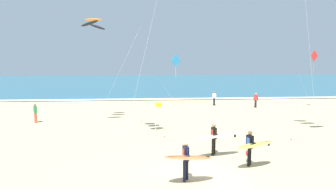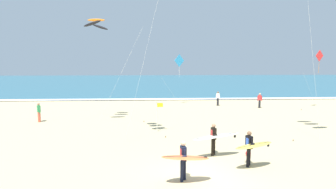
# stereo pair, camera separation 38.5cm
# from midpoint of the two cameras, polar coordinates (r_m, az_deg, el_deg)

# --- Properties ---
(ground_plane) EXTENTS (160.00, 160.00, 0.00)m
(ground_plane) POSITION_cam_midpoint_polar(r_m,az_deg,el_deg) (12.47, 6.66, -16.76)
(ground_plane) COLOR tan
(ocean_water) EXTENTS (160.00, 60.00, 0.08)m
(ocean_water) POSITION_cam_midpoint_polar(r_m,az_deg,el_deg) (65.70, -1.14, 2.56)
(ocean_water) COLOR #2D6075
(ocean_water) RESTS_ON ground
(shoreline_foam) EXTENTS (160.00, 1.41, 0.01)m
(shoreline_foam) POSITION_cam_midpoint_polar(r_m,az_deg,el_deg) (36.17, 0.27, -0.91)
(shoreline_foam) COLOR white
(shoreline_foam) RESTS_ON ocean_water
(surfer_lead) EXTENTS (2.07, 1.08, 1.71)m
(surfer_lead) POSITION_cam_midpoint_polar(r_m,az_deg,el_deg) (11.76, 4.31, -12.73)
(surfer_lead) COLOR black
(surfer_lead) RESTS_ON ground
(surfer_trailing) EXTENTS (2.55, 1.12, 1.71)m
(surfer_trailing) POSITION_cam_midpoint_polar(r_m,az_deg,el_deg) (15.01, 10.25, -8.45)
(surfer_trailing) COLOR black
(surfer_trailing) RESTS_ON ground
(surfer_third) EXTENTS (2.02, 1.16, 1.71)m
(surfer_third) POSITION_cam_midpoint_polar(r_m,az_deg,el_deg) (13.90, 17.32, -9.95)
(surfer_third) COLOR black
(surfer_third) RESTS_ON ground
(kite_arc_amber_near) EXTENTS (4.50, 2.76, 8.28)m
(kite_arc_amber_near) POSITION_cam_midpoint_polar(r_m,az_deg,el_deg) (23.48, -13.89, 13.79)
(kite_arc_amber_near) COLOR black
(kite_arc_amber_near) RESTS_ON ground
(kite_diamond_cobalt_far) EXTENTS (2.64, 1.91, 5.72)m
(kite_diamond_cobalt_far) POSITION_cam_midpoint_polar(r_m,az_deg,el_deg) (31.71, 2.60, 6.68)
(kite_diamond_cobalt_far) COLOR #2D99DB
(kite_diamond_cobalt_far) RESTS_ON ground
(kite_diamond_scarlet_low) EXTENTS (2.73, 1.29, 6.11)m
(kite_diamond_scarlet_low) POSITION_cam_midpoint_polar(r_m,az_deg,el_deg) (33.15, 28.67, 6.62)
(kite_diamond_scarlet_low) COLOR red
(kite_diamond_scarlet_low) RESTS_ON ground
(bystander_red_top) EXTENTS (0.41, 0.34, 1.59)m
(bystander_red_top) POSITION_cam_midpoint_polar(r_m,az_deg,el_deg) (31.33, 18.48, -1.14)
(bystander_red_top) COLOR black
(bystander_red_top) RESTS_ON ground
(bystander_white_top) EXTENTS (0.37, 0.38, 1.59)m
(bystander_white_top) POSITION_cam_midpoint_polar(r_m,az_deg,el_deg) (31.77, 10.45, -0.79)
(bystander_white_top) COLOR black
(bystander_white_top) RESTS_ON ground
(bystander_green_top) EXTENTS (0.36, 0.39, 1.59)m
(bystander_green_top) POSITION_cam_midpoint_polar(r_m,az_deg,el_deg) (25.12, -24.37, -3.31)
(bystander_green_top) COLOR #D8593F
(bystander_green_top) RESTS_ON ground
(lifeguard_flag) EXTENTS (0.44, 0.05, 2.10)m
(lifeguard_flag) POSITION_cam_midpoint_polar(r_m,az_deg,el_deg) (19.81, -1.53, -3.96)
(lifeguard_flag) COLOR silver
(lifeguard_flag) RESTS_ON ground
(beach_ball) EXTENTS (0.28, 0.28, 0.28)m
(beach_ball) POSITION_cam_midpoint_polar(r_m,az_deg,el_deg) (15.72, 16.69, -11.40)
(beach_ball) COLOR red
(beach_ball) RESTS_ON ground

